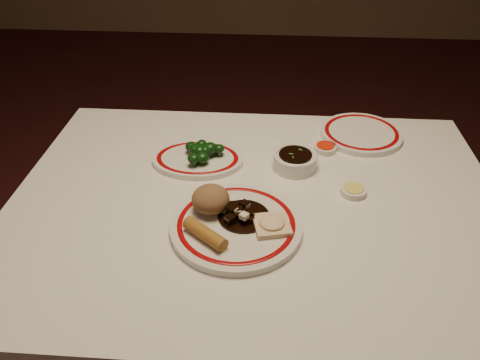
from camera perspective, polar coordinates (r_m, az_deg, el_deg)
name	(u,v)px	position (r m, az deg, el deg)	size (l,w,h in m)	color
dining_table	(255,228)	(1.20, 1.82, -5.92)	(1.20, 0.90, 0.75)	white
main_plate	(236,226)	(1.05, -0.47, -5.57)	(0.38, 0.38, 0.02)	silver
rice_mound	(211,199)	(1.06, -3.60, -2.34)	(0.09, 0.09, 0.06)	brown
spring_roll	(205,234)	(1.00, -4.28, -6.54)	(0.03, 0.03, 0.11)	#A57128
fried_wonton	(272,224)	(1.03, 3.91, -5.35)	(0.09, 0.09, 0.02)	beige
stirfry_heap	(240,214)	(1.05, 0.04, -4.15)	(0.12, 0.12, 0.03)	black
broccoli_plate	(198,159)	(1.27, -5.20, 2.52)	(0.25, 0.22, 0.02)	silver
broccoli_pile	(202,150)	(1.26, -4.67, 3.65)	(0.11, 0.10, 0.04)	#23471C
soy_bowl	(295,161)	(1.25, 6.72, 2.33)	(0.12, 0.12, 0.04)	silver
sweet_sour_dish	(325,148)	(1.34, 10.34, 3.87)	(0.06, 0.06, 0.02)	silver
mustard_dish	(353,191)	(1.19, 13.63, -1.26)	(0.06, 0.06, 0.02)	silver
far_plate	(361,133)	(1.43, 14.55, 5.52)	(0.25, 0.25, 0.02)	silver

